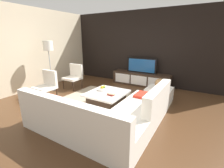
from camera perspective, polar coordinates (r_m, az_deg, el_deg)
The scene contains 15 objects.
ground_plane at distance 4.29m, azimuth -1.48°, elevation -8.43°, with size 14.00×14.00×0.00m, color #4C301C.
feature_wall_back at distance 6.34m, azimuth 11.92°, elevation 12.48°, with size 6.40×0.12×2.80m, color black.
side_wall_left at distance 6.35m, azimuth -26.22°, elevation 11.18°, with size 0.12×5.20×2.80m, color beige.
area_rug at distance 4.33m, azimuth -2.61°, elevation -8.08°, with size 3.04×2.63×0.01m, color tan.
media_console at distance 6.24m, azimuth 10.37°, elevation 1.79°, with size 2.23×0.49×0.50m.
television at distance 6.13m, azimuth 10.63°, elevation 6.63°, with size 1.15×0.06×0.57m.
sectional_couch at distance 3.24m, azimuth -2.16°, elevation -11.55°, with size 2.45×2.34×0.83m.
coffee_table at distance 4.33m, azimuth -1.91°, elevation -5.25°, with size 0.96×1.06×0.38m.
accent_chair_near at distance 5.08m, azimuth -22.49°, elevation 0.15°, with size 0.56×0.54×0.87m.
floor_lamp at distance 5.82m, azimuth -22.08°, elevation 11.72°, with size 0.32×0.32×1.71m.
ottoman at distance 4.82m, azimuth 16.60°, elevation -3.70°, with size 0.70×0.70×0.40m, color white.
fruit_bowl at distance 4.43m, azimuth -3.23°, elevation -1.64°, with size 0.28×0.28×0.14m.
accent_chair_far at distance 5.95m, azimuth -13.58°, elevation 3.23°, with size 0.57×0.53×0.87m.
decorative_ball at distance 4.72m, azimuth 16.93°, elevation 0.20°, with size 0.28×0.28×0.28m, color #997247.
book_stack at distance 4.06m, azimuth -0.23°, elevation -3.61°, with size 0.20×0.14×0.06m.
Camera 1 is at (2.09, -3.28, 1.81)m, focal length 25.26 mm.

